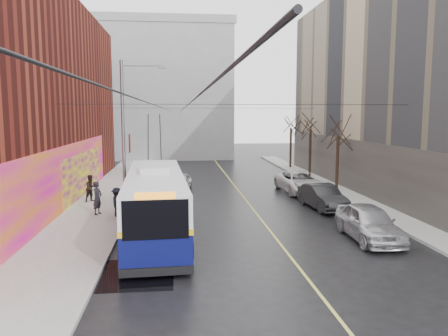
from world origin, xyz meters
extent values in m
plane|color=black|center=(0.00, 0.00, 0.00)|extent=(140.00, 140.00, 0.00)
cube|color=gray|center=(-8.00, 12.00, 0.07)|extent=(4.00, 60.00, 0.15)
cube|color=gray|center=(9.00, 12.00, 0.07)|extent=(2.00, 60.00, 0.15)
cube|color=#BFB74C|center=(1.50, 14.00, 0.00)|extent=(0.12, 50.00, 0.01)
cube|color=#FA05B5|center=(-9.96, 10.00, 2.00)|extent=(0.08, 28.00, 4.00)
cube|color=#8F0479|center=(-9.92, 16.00, 1.60)|extent=(0.06, 12.00, 3.20)
cube|color=#4C4742|center=(9.97, 14.00, 2.00)|extent=(0.06, 36.00, 4.00)
cube|color=gray|center=(-6.00, 45.00, 9.00)|extent=(20.00, 12.00, 18.00)
cube|color=gray|center=(-6.00, 39.10, 17.50)|extent=(20.50, 0.40, 1.00)
cylinder|color=slate|center=(-6.30, 10.00, 4.50)|extent=(0.20, 0.20, 9.00)
cube|color=#550C0C|center=(-5.95, 10.00, 4.20)|extent=(0.04, 0.60, 1.10)
cylinder|color=slate|center=(-5.10, 10.00, 8.70)|extent=(2.40, 0.10, 0.10)
cube|color=slate|center=(-4.00, 10.00, 8.60)|extent=(0.50, 0.22, 0.12)
cylinder|color=black|center=(-3.80, 15.00, 6.20)|extent=(0.02, 60.00, 0.02)
cylinder|color=black|center=(-2.80, 15.00, 6.20)|extent=(0.02, 60.00, 0.02)
cylinder|color=black|center=(0.00, 6.00, 6.40)|extent=(18.00, 0.02, 0.02)
cylinder|color=black|center=(0.00, 22.00, 6.40)|extent=(18.00, 0.02, 0.02)
cylinder|color=black|center=(9.00, 16.00, 2.10)|extent=(0.24, 0.24, 4.20)
cylinder|color=black|center=(9.00, 23.00, 2.24)|extent=(0.24, 0.24, 4.48)
cylinder|color=black|center=(9.00, 30.00, 2.18)|extent=(0.24, 0.24, 4.37)
cube|color=black|center=(-4.76, -0.19, 0.00)|extent=(2.86, 3.36, 0.01)
ellipsoid|color=slate|center=(-3.24, 9.38, 8.16)|extent=(0.44, 0.20, 0.12)
ellipsoid|color=slate|center=(0.28, 9.69, 7.73)|extent=(0.44, 0.20, 0.12)
ellipsoid|color=slate|center=(-3.83, 11.88, 7.40)|extent=(0.44, 0.20, 0.12)
cube|color=#090C46|center=(-4.25, 5.16, 0.96)|extent=(3.28, 12.31, 1.52)
cube|color=silver|center=(-4.25, 5.16, 2.39)|extent=(3.28, 12.31, 1.32)
cube|color=gold|center=(-4.25, 5.16, 1.73)|extent=(3.32, 12.35, 0.22)
cube|color=black|center=(-3.92, -0.93, 2.23)|extent=(2.33, 0.16, 1.42)
cube|color=black|center=(-4.57, 11.26, 2.23)|extent=(2.33, 0.16, 1.22)
cube|color=black|center=(-5.58, 5.09, 2.29)|extent=(0.63, 11.16, 1.02)
cube|color=black|center=(-2.91, 5.24, 2.29)|extent=(0.63, 11.16, 1.02)
cube|color=silver|center=(-4.30, 6.18, 3.20)|extent=(1.58, 3.12, 0.30)
cube|color=black|center=(-3.92, -0.97, 0.36)|extent=(2.64, 0.26, 0.30)
cylinder|color=black|center=(-5.35, 1.04, 0.51)|extent=(0.36, 1.03, 1.02)
cylinder|color=black|center=(-2.71, 1.18, 0.51)|extent=(0.36, 1.03, 1.02)
cylinder|color=black|center=(-5.78, 9.15, 0.51)|extent=(0.36, 1.03, 1.02)
cylinder|color=black|center=(-3.14, 9.29, 0.51)|extent=(0.36, 1.03, 1.02)
cylinder|color=black|center=(-4.84, 9.71, 4.67)|extent=(0.25, 3.53, 2.50)
cylinder|color=black|center=(-4.13, 9.75, 4.67)|extent=(0.25, 3.53, 2.50)
imported|color=#BDBCC2|center=(5.81, 3.20, 0.84)|extent=(2.10, 4.97, 1.68)
imported|color=#242527|center=(5.85, 9.99, 0.76)|extent=(2.08, 4.78, 1.53)
imported|color=silver|center=(6.00, 15.67, 0.80)|extent=(2.99, 5.88, 1.59)
imported|color=silver|center=(-3.05, 17.19, 0.70)|extent=(2.21, 4.29, 1.40)
imported|color=black|center=(-7.78, 9.27, 1.11)|extent=(0.69, 0.82, 1.92)
imported|color=black|center=(-8.87, 13.12, 1.04)|extent=(1.09, 1.08, 1.77)
imported|color=black|center=(-6.59, 8.62, 0.98)|extent=(0.90, 1.20, 1.65)
camera|label=1|loc=(-3.09, -16.07, 5.95)|focal=35.00mm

